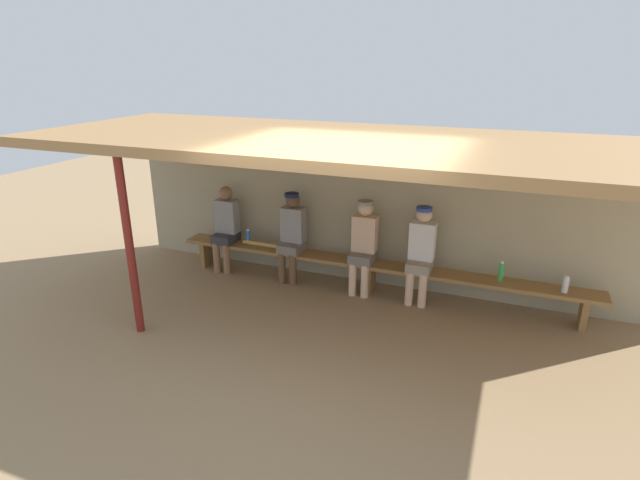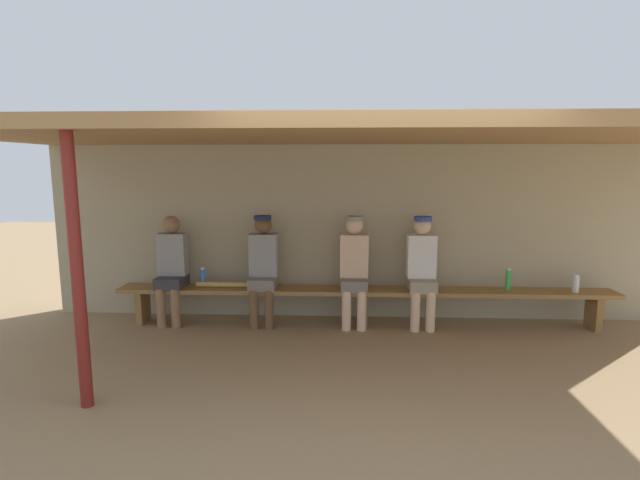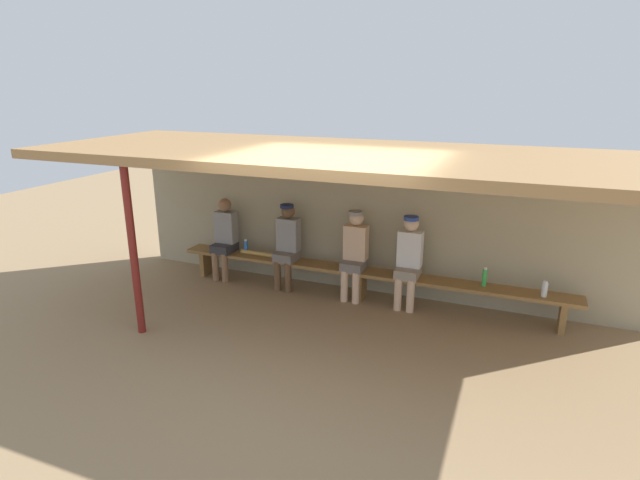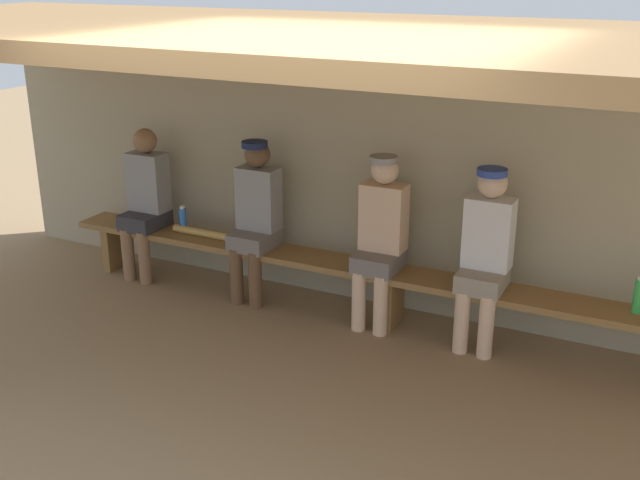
{
  "view_description": "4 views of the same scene",
  "coord_description": "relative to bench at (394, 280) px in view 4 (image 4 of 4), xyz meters",
  "views": [
    {
      "loc": [
        1.77,
        -4.86,
        3.2
      ],
      "look_at": [
        -0.62,
        1.15,
        0.85
      ],
      "focal_mm": 28.39,
      "sensor_mm": 36.0,
      "label": 1
    },
    {
      "loc": [
        -0.28,
        -4.11,
        1.94
      ],
      "look_at": [
        -0.52,
        1.29,
        1.1
      ],
      "focal_mm": 26.82,
      "sensor_mm": 36.0,
      "label": 2
    },
    {
      "loc": [
        2.09,
        -5.27,
        3.14
      ],
      "look_at": [
        -0.59,
        1.34,
        0.92
      ],
      "focal_mm": 28.68,
      "sensor_mm": 36.0,
      "label": 3
    },
    {
      "loc": [
        1.94,
        -3.62,
        2.71
      ],
      "look_at": [
        -0.44,
        1.17,
        0.77
      ],
      "focal_mm": 43.51,
      "sensor_mm": 36.0,
      "label": 4
    }
  ],
  "objects": [
    {
      "name": "player_middle",
      "position": [
        -1.23,
        0.0,
        0.36
      ],
      "size": [
        0.34,
        0.42,
        1.34
      ],
      "color": "slate",
      "rests_on": "ground"
    },
    {
      "name": "back_wall",
      "position": [
        0.0,
        0.45,
        0.71
      ],
      "size": [
        8.0,
        0.2,
        2.2
      ],
      "primitive_type": "cube",
      "color": "tan",
      "rests_on": "ground"
    },
    {
      "name": "water_bottle_clear",
      "position": [
        1.73,
        0.04,
        0.2
      ],
      "size": [
        0.06,
        0.06,
        0.26
      ],
      "color": "green",
      "rests_on": "bench"
    },
    {
      "name": "player_in_blue",
      "position": [
        -0.12,
        0.0,
        0.36
      ],
      "size": [
        0.34,
        0.42,
        1.34
      ],
      "color": "slate",
      "rests_on": "ground"
    },
    {
      "name": "ground_plane",
      "position": [
        0.0,
        -1.55,
        -0.39
      ],
      "size": [
        24.0,
        24.0,
        0.0
      ],
      "primitive_type": "plane",
      "color": "#937754"
    },
    {
      "name": "water_bottle_orange",
      "position": [
        -1.99,
        0.03,
        0.19
      ],
      "size": [
        0.06,
        0.06,
        0.24
      ],
      "color": "blue",
      "rests_on": "bench"
    },
    {
      "name": "player_shirtless_tan",
      "position": [
        0.69,
        0.0,
        0.36
      ],
      "size": [
        0.34,
        0.42,
        1.34
      ],
      "color": "gray",
      "rests_on": "ground"
    },
    {
      "name": "bench",
      "position": [
        0.0,
        0.0,
        0.0
      ],
      "size": [
        6.0,
        0.36,
        0.46
      ],
      "color": "olive",
      "rests_on": "ground"
    },
    {
      "name": "player_rightmost",
      "position": [
        -2.36,
        0.0,
        0.34
      ],
      "size": [
        0.34,
        0.42,
        1.34
      ],
      "color": "#333338",
      "rests_on": "ground"
    },
    {
      "name": "baseball_bat",
      "position": [
        -1.65,
        -0.0,
        0.11
      ],
      "size": [
        0.81,
        0.08,
        0.07
      ],
      "primitive_type": "cylinder",
      "rotation": [
        0.0,
        1.57,
        -0.02
      ],
      "color": "tan",
      "rests_on": "bench"
    },
    {
      "name": "dugout_roof",
      "position": [
        0.0,
        -0.85,
        1.87
      ],
      "size": [
        8.0,
        2.8,
        0.12
      ],
      "primitive_type": "cube",
      "color": "#9E7547",
      "rests_on": "back_wall"
    }
  ]
}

